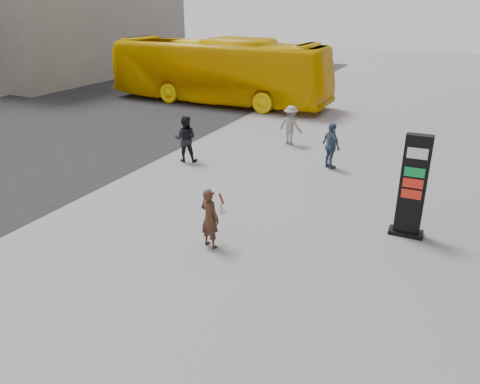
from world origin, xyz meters
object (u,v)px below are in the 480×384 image
at_px(pedestrian_c, 331,146).
at_px(pedestrian_a, 186,139).
at_px(info_pylon, 413,187).
at_px(bus, 218,71).
at_px(pedestrian_b, 291,125).
at_px(woman, 210,217).

bearing_deg(pedestrian_c, pedestrian_a, 58.98).
relative_size(info_pylon, bus, 0.21).
bearing_deg(pedestrian_c, bus, -0.78).
xyz_separation_m(info_pylon, pedestrian_c, (-3.24, 4.16, -0.51)).
relative_size(info_pylon, pedestrian_b, 1.65).
bearing_deg(info_pylon, pedestrian_a, 161.51).
xyz_separation_m(woman, bus, (-8.02, 15.30, 1.04)).
xyz_separation_m(info_pylon, pedestrian_a, (-8.37, 2.57, -0.48)).
relative_size(pedestrian_b, pedestrian_c, 0.97).
height_order(info_pylon, pedestrian_a, info_pylon).
bearing_deg(pedestrian_b, woman, 111.12).
bearing_deg(woman, info_pylon, -130.80).
bearing_deg(pedestrian_a, info_pylon, 142.23).
relative_size(pedestrian_a, pedestrian_b, 1.06).
height_order(bus, pedestrian_c, bus).
relative_size(woman, bus, 0.12).
height_order(pedestrian_b, pedestrian_c, pedestrian_c).
distance_m(woman, pedestrian_a, 6.72).
distance_m(bus, pedestrian_c, 12.39).
relative_size(woman, pedestrian_b, 0.95).
bearing_deg(pedestrian_b, info_pylon, 144.43).
xyz_separation_m(pedestrian_a, pedestrian_b, (2.78, 3.81, -0.05)).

